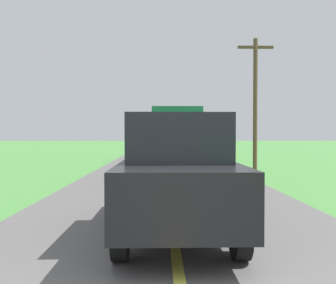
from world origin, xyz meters
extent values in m
cube|color=#2D2D30|center=(0.48, 10.25, 0.68)|extent=(0.90, 5.51, 0.24)
cube|color=brown|center=(0.48, 10.25, 0.88)|extent=(2.30, 5.80, 0.20)
cube|color=#197A4C|center=(0.48, 12.20, 1.93)|extent=(2.10, 1.90, 1.90)
cube|color=black|center=(0.48, 13.15, 2.26)|extent=(1.78, 0.02, 0.76)
cube|color=brown|center=(-0.63, 9.27, 1.53)|extent=(0.08, 3.85, 1.10)
cube|color=brown|center=(1.59, 9.27, 1.53)|extent=(0.08, 3.85, 1.10)
cube|color=brown|center=(0.48, 7.39, 1.53)|extent=(2.30, 0.08, 1.10)
cube|color=brown|center=(0.48, 11.16, 1.53)|extent=(2.30, 0.08, 1.10)
cylinder|color=black|center=(-0.57, 12.04, 0.58)|extent=(0.28, 1.00, 1.00)
cylinder|color=black|center=(1.53, 12.04, 0.58)|extent=(0.28, 1.00, 1.00)
cylinder|color=black|center=(-0.57, 8.65, 0.58)|extent=(0.28, 1.00, 1.00)
cylinder|color=black|center=(1.53, 8.65, 0.58)|extent=(0.28, 1.00, 1.00)
ellipsoid|color=#8BBC27|center=(0.13, 9.95, 1.52)|extent=(0.50, 0.57, 0.46)
ellipsoid|color=#74C02B|center=(-0.18, 8.44, 1.47)|extent=(0.43, 0.48, 0.38)
ellipsoid|color=#8CB229|center=(0.28, 8.86, 1.12)|extent=(0.43, 0.40, 0.44)
ellipsoid|color=#8AC029|center=(1.03, 10.76, 1.16)|extent=(0.47, 0.51, 0.41)
ellipsoid|color=#82B82C|center=(1.04, 8.76, 1.19)|extent=(0.44, 0.56, 0.49)
ellipsoid|color=#7EAC23|center=(-0.20, 8.21, 1.81)|extent=(0.48, 0.43, 0.39)
ellipsoid|color=#83BA32|center=(0.21, 8.27, 1.16)|extent=(0.46, 0.43, 0.51)
ellipsoid|color=#7EB02A|center=(0.69, 8.92, 1.45)|extent=(0.51, 0.50, 0.37)
ellipsoid|color=#8AAD31|center=(1.27, 9.12, 1.18)|extent=(0.58, 0.58, 0.39)
ellipsoid|color=#7EBD2D|center=(-0.29, 9.68, 1.44)|extent=(0.55, 0.53, 0.42)
cube|color=#2D2D30|center=(0.12, 21.40, 0.68)|extent=(0.90, 5.51, 0.24)
cube|color=brown|center=(0.12, 21.40, 0.88)|extent=(2.30, 5.80, 0.20)
cube|color=silver|center=(0.12, 23.35, 1.93)|extent=(2.10, 1.90, 1.90)
cube|color=black|center=(0.12, 24.30, 2.26)|extent=(1.78, 0.02, 0.76)
cube|color=maroon|center=(-0.99, 20.42, 1.53)|extent=(0.08, 3.85, 1.10)
cube|color=maroon|center=(1.23, 20.42, 1.53)|extent=(0.08, 3.85, 1.10)
cube|color=maroon|center=(0.12, 18.54, 1.53)|extent=(2.30, 0.08, 1.10)
cube|color=maroon|center=(0.12, 22.31, 1.53)|extent=(2.30, 0.08, 1.10)
cylinder|color=black|center=(-0.93, 23.19, 0.58)|extent=(0.28, 1.00, 1.00)
cylinder|color=black|center=(1.17, 23.19, 0.58)|extent=(0.28, 1.00, 1.00)
cylinder|color=black|center=(-0.93, 19.80, 0.58)|extent=(0.28, 1.00, 1.00)
cylinder|color=black|center=(1.17, 19.80, 0.58)|extent=(0.28, 1.00, 1.00)
ellipsoid|color=#76BC2B|center=(1.01, 19.67, 1.15)|extent=(0.57, 0.65, 0.47)
ellipsoid|color=#75BB2F|center=(-0.69, 21.39, 1.47)|extent=(0.57, 0.52, 0.45)
ellipsoid|color=#8AC12E|center=(-0.50, 19.62, 1.15)|extent=(0.47, 0.59, 0.41)
ellipsoid|color=#8BB52C|center=(0.17, 21.67, 1.16)|extent=(0.60, 0.74, 0.50)
ellipsoid|color=#7FB535|center=(0.61, 21.68, 1.52)|extent=(0.47, 0.56, 0.52)
ellipsoid|color=#78B42D|center=(-0.12, 20.12, 1.14)|extent=(0.60, 0.67, 0.50)
ellipsoid|color=#81AB2E|center=(-0.17, 20.51, 1.45)|extent=(0.42, 0.54, 0.40)
ellipsoid|color=#7FAF38|center=(0.03, 20.11, 1.17)|extent=(0.58, 0.72, 0.44)
ellipsoid|color=#89C331|center=(0.02, 19.82, 1.82)|extent=(0.45, 0.55, 0.39)
ellipsoid|color=#74B338|center=(0.66, 19.86, 1.48)|extent=(0.53, 0.53, 0.43)
ellipsoid|color=#73B723|center=(0.82, 19.88, 1.46)|extent=(0.52, 0.62, 0.50)
ellipsoid|color=#8CB728|center=(-0.45, 20.51, 1.19)|extent=(0.41, 0.42, 0.42)
ellipsoid|color=#87BB36|center=(1.01, 18.92, 1.84)|extent=(0.50, 0.55, 0.39)
cylinder|color=brown|center=(4.20, 13.18, 3.09)|extent=(0.20, 0.20, 6.17)
cube|color=brown|center=(4.20, 13.18, 5.77)|extent=(1.65, 0.12, 0.12)
cube|color=black|center=(0.05, 2.98, 0.90)|extent=(1.70, 4.10, 0.80)
cube|color=black|center=(0.05, 2.78, 1.65)|extent=(1.44, 2.05, 0.70)
cylinder|color=black|center=(-0.72, 4.25, 0.40)|extent=(0.20, 0.64, 0.64)
cylinder|color=black|center=(0.82, 4.25, 0.40)|extent=(0.20, 0.64, 0.64)
cylinder|color=black|center=(-0.72, 1.71, 0.40)|extent=(0.20, 0.64, 0.64)
cylinder|color=black|center=(0.82, 1.71, 0.40)|extent=(0.20, 0.64, 0.64)
camera|label=1|loc=(-0.21, -2.67, 1.69)|focal=36.64mm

